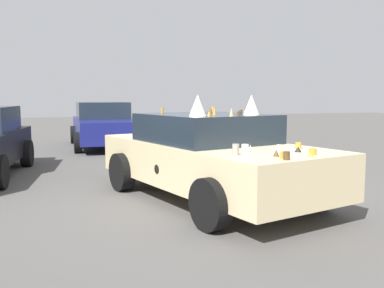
# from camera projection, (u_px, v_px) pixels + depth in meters

# --- Properties ---
(ground_plane) EXTENTS (60.00, 60.00, 0.00)m
(ground_plane) POSITION_uv_depth(u_px,v_px,m) (210.00, 199.00, 6.85)
(ground_plane) COLOR #514F4C
(art_car_decorated) EXTENTS (4.63, 2.80, 1.66)m
(art_car_decorated) POSITION_uv_depth(u_px,v_px,m) (209.00, 156.00, 6.80)
(art_car_decorated) COLOR beige
(art_car_decorated) RESTS_ON ground
(parked_sedan_row_back_center) EXTENTS (4.53, 2.09, 1.46)m
(parked_sedan_row_back_center) POSITION_uv_depth(u_px,v_px,m) (103.00, 125.00, 14.06)
(parked_sedan_row_back_center) COLOR navy
(parked_sedan_row_back_center) RESTS_ON ground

